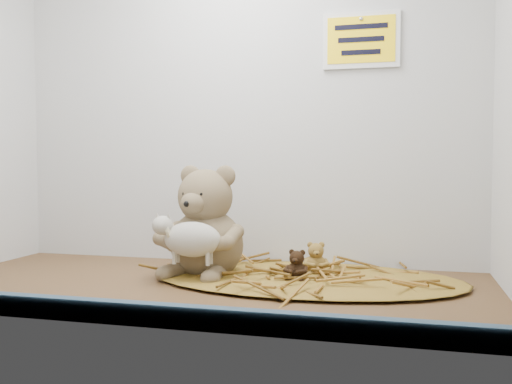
% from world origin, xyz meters
% --- Properties ---
extents(alcove_shell, '(1.20, 0.60, 0.90)m').
position_xyz_m(alcove_shell, '(0.00, 0.09, 0.45)').
color(alcove_shell, '#432F17').
rests_on(alcove_shell, ground).
extents(front_rail, '(1.19, 0.02, 0.04)m').
position_xyz_m(front_rail, '(0.00, -0.29, 0.02)').
color(front_rail, '#344F64').
rests_on(front_rail, shelf_floor).
extents(straw_bed, '(0.68, 0.40, 0.01)m').
position_xyz_m(straw_bed, '(0.20, 0.11, 0.01)').
color(straw_bed, brown).
rests_on(straw_bed, shelf_floor).
extents(main_teddy, '(0.24, 0.25, 0.25)m').
position_xyz_m(main_teddy, '(-0.03, 0.11, 0.13)').
color(main_teddy, '#776349').
rests_on(main_teddy, shelf_floor).
extents(toy_lamb, '(0.16, 0.10, 0.10)m').
position_xyz_m(toy_lamb, '(-0.03, 0.02, 0.10)').
color(toy_lamb, beige).
rests_on(toy_lamb, main_teddy).
extents(mini_teddy_tan, '(0.07, 0.07, 0.07)m').
position_xyz_m(mini_teddy_tan, '(0.22, 0.14, 0.05)').
color(mini_teddy_tan, olive).
rests_on(mini_teddy_tan, straw_bed).
extents(mini_teddy_brown, '(0.06, 0.06, 0.06)m').
position_xyz_m(mini_teddy_brown, '(0.19, 0.07, 0.05)').
color(mini_teddy_brown, black).
rests_on(mini_teddy_brown, straw_bed).
extents(wall_sign, '(0.16, 0.01, 0.11)m').
position_xyz_m(wall_sign, '(0.30, 0.29, 0.55)').
color(wall_sign, yellow).
rests_on(wall_sign, back_wall).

